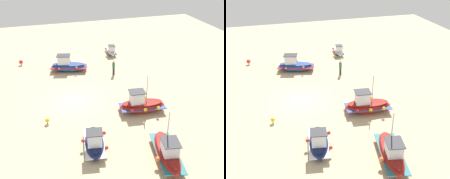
# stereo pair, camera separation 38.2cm
# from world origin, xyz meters

# --- Properties ---
(ground_plane) EXTENTS (57.15, 57.15, 0.00)m
(ground_plane) POSITION_xyz_m (0.00, 0.00, 0.00)
(ground_plane) COLOR #C6B289
(fishing_boat_0) EXTENTS (3.80, 2.10, 1.91)m
(fishing_boat_0) POSITION_xyz_m (-7.36, -0.25, 0.60)
(fishing_boat_0) COLOR navy
(fishing_boat_0) RESTS_ON ground_plane
(fishing_boat_1) EXTENTS (4.74, 2.37, 3.64)m
(fishing_boat_1) POSITION_xyz_m (-9.81, -4.91, 0.59)
(fishing_boat_1) COLOR maroon
(fishing_boat_1) RESTS_ON ground_plane
(fishing_boat_2) EXTENTS (2.45, 4.35, 3.60)m
(fishing_boat_2) POSITION_xyz_m (-3.61, -5.49, 0.66)
(fishing_boat_2) COLOR maroon
(fishing_boat_2) RESTS_ON ground_plane
(fishing_boat_3) EXTENTS (3.21, 1.73, 1.44)m
(fishing_boat_3) POSITION_xyz_m (10.75, -6.88, 0.47)
(fishing_boat_3) COLOR white
(fishing_boat_3) RESTS_ON ground_plane
(fishing_boat_4) EXTENTS (2.94, 4.63, 2.01)m
(fishing_boat_4) POSITION_xyz_m (7.05, -0.54, 0.63)
(fishing_boat_4) COLOR #2D4C9E
(fishing_boat_4) RESTS_ON ground_plane
(person_walking) EXTENTS (0.32, 0.32, 1.72)m
(person_walking) POSITION_xyz_m (4.38, -5.33, 0.99)
(person_walking) COLOR #2D2D38
(person_walking) RESTS_ON ground_plane
(mooring_buoy_0) EXTENTS (0.50, 0.50, 0.66)m
(mooring_buoy_0) POSITION_xyz_m (10.33, 4.84, 0.41)
(mooring_buoy_0) COLOR #3F3F42
(mooring_buoy_0) RESTS_ON ground_plane
(mooring_buoy_1) EXTENTS (0.38, 0.38, 0.56)m
(mooring_buoy_1) POSITION_xyz_m (-3.19, 2.81, 0.36)
(mooring_buoy_1) COLOR #3F3F42
(mooring_buoy_1) RESTS_ON ground_plane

